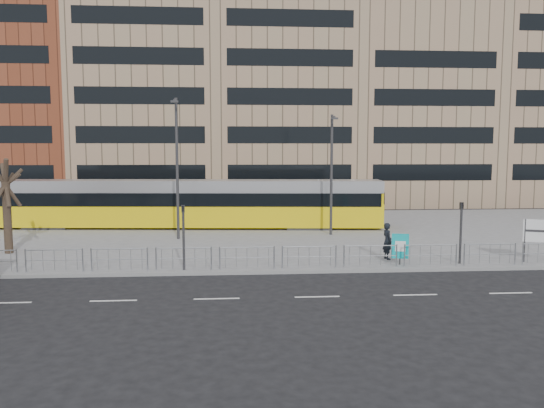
{
  "coord_description": "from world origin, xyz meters",
  "views": [
    {
      "loc": [
        -1.23,
        -24.47,
        5.88
      ],
      "look_at": [
        0.88,
        6.0,
        2.7
      ],
      "focal_mm": 35.0,
      "sensor_mm": 36.0,
      "label": 1
    }
  ],
  "objects": [
    {
      "name": "ad_panel",
      "position": [
        6.91,
        0.93,
        1.06
      ],
      "size": [
        0.82,
        0.27,
        1.55
      ],
      "rotation": [
        0.0,
        0.0,
        -0.26
      ],
      "color": "#2D2D30",
      "rests_on": "plaza"
    },
    {
      "name": "tram",
      "position": [
        -5.37,
        14.35,
        1.89
      ],
      "size": [
        29.56,
        5.1,
        3.47
      ],
      "rotation": [
        0.0,
        0.0,
        -0.08
      ],
      "color": "yellow",
      "rests_on": "plaza"
    },
    {
      "name": "road_markings",
      "position": [
        1.0,
        -4.0,
        0.01
      ],
      "size": [
        62.0,
        0.12,
        0.01
      ],
      "primitive_type": "cube",
      "color": "white",
      "rests_on": "ground"
    },
    {
      "name": "ground",
      "position": [
        0.0,
        0.0,
        0.0
      ],
      "size": [
        120.0,
        120.0,
        0.0
      ],
      "primitive_type": "plane",
      "color": "black",
      "rests_on": "ground"
    },
    {
      "name": "bare_tree",
      "position": [
        -13.75,
        5.3,
        5.47
      ],
      "size": [
        4.62,
        4.62,
        7.43
      ],
      "color": "#2F241A",
      "rests_on": "plaza"
    },
    {
      "name": "kerb",
      "position": [
        0.0,
        0.05,
        0.07
      ],
      "size": [
        64.0,
        0.25,
        0.17
      ],
      "primitive_type": "cube",
      "color": "gray",
      "rests_on": "ground"
    },
    {
      "name": "station_sign",
      "position": [
        14.2,
        0.8,
        1.67
      ],
      "size": [
        1.8,
        0.8,
        2.2
      ],
      "rotation": [
        0.0,
        0.0,
        -0.39
      ],
      "color": "#2D2D30",
      "rests_on": "plaza"
    },
    {
      "name": "building_row",
      "position": [
        1.55,
        34.27,
        12.91
      ],
      "size": [
        70.4,
        18.4,
        31.2
      ],
      "color": "brown",
      "rests_on": "ground"
    },
    {
      "name": "lamp_post_east",
      "position": [
        5.15,
        10.31,
        4.51
      ],
      "size": [
        0.45,
        1.04,
        7.98
      ],
      "color": "#2D2D30",
      "rests_on": "plaza"
    },
    {
      "name": "traffic_light_west",
      "position": [
        -3.7,
        0.52,
        2.12
      ],
      "size": [
        0.17,
        0.21,
        3.1
      ],
      "rotation": [
        0.0,
        0.0,
        0.03
      ],
      "color": "#2D2D30",
      "rests_on": "plaza"
    },
    {
      "name": "traffic_light_east",
      "position": [
        10.0,
        0.97,
        2.12
      ],
      "size": [
        0.21,
        0.23,
        3.1
      ],
      "rotation": [
        0.0,
        0.0,
        0.25
      ],
      "color": "#2D2D30",
      "rests_on": "plaza"
    },
    {
      "name": "plaza",
      "position": [
        0.0,
        12.0,
        0.07
      ],
      "size": [
        64.0,
        24.0,
        0.15
      ],
      "primitive_type": "cube",
      "color": "slate",
      "rests_on": "ground"
    },
    {
      "name": "pedestrian",
      "position": [
        6.65,
        2.27,
        1.1
      ],
      "size": [
        0.58,
        0.77,
        1.91
      ],
      "primitive_type": "imported",
      "rotation": [
        0.0,
        0.0,
        1.76
      ],
      "color": "black",
      "rests_on": "plaza"
    },
    {
      "name": "pedestrian_barrier",
      "position": [
        2.0,
        0.5,
        0.98
      ],
      "size": [
        32.07,
        0.07,
        1.1
      ],
      "color": "#999CA2",
      "rests_on": "plaza"
    },
    {
      "name": "lamp_post_west",
      "position": [
        -4.89,
        9.32,
        4.98
      ],
      "size": [
        0.45,
        1.04,
        8.9
      ],
      "color": "#2D2D30",
      "rests_on": "plaza"
    }
  ]
}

